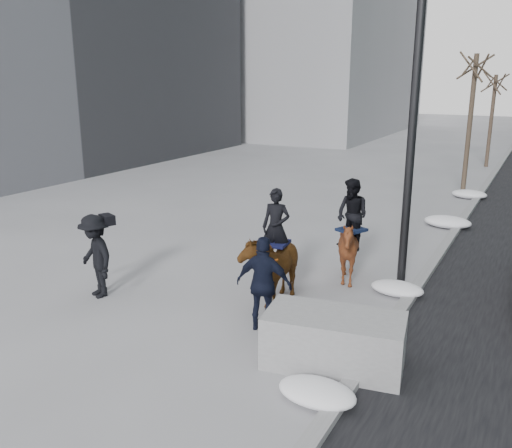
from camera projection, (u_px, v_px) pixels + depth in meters
The scene contains 11 objects.
ground at pixel (227, 312), 10.59m from camera, with size 120.00×120.00×0.00m, color gray.
curb at pixel (465, 215), 17.66m from camera, with size 0.25×90.00×0.12m, color gray.
planter at pixel (334, 340), 8.54m from camera, with size 2.16×1.08×0.86m, color gray.
tree_near at pixel (470, 119), 20.14m from camera, with size 1.20×1.20×5.82m, color #35261F, non-canonical shape.
tree_far at pixel (492, 116), 26.83m from camera, with size 1.20×1.20×5.02m, color #35291F, non-canonical shape.
mounted_left at pixel (273, 260), 10.94m from camera, with size 1.02×1.87×2.31m.
mounted_right at pixel (349, 243), 11.86m from camera, with size 1.70×1.77×2.33m.
feeder at pixel (264, 284), 9.65m from camera, with size 1.08×0.94×1.75m.
camera_crew at pixel (96, 256), 11.15m from camera, with size 1.30×1.05×1.75m.
lamppost at pixel (422, 49), 11.01m from camera, with size 0.25×3.09×9.09m.
snow_piles at pixel (435, 239), 14.81m from camera, with size 1.38×15.76×0.35m.
Camera 1 is at (5.16, -8.29, 4.47)m, focal length 38.00 mm.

